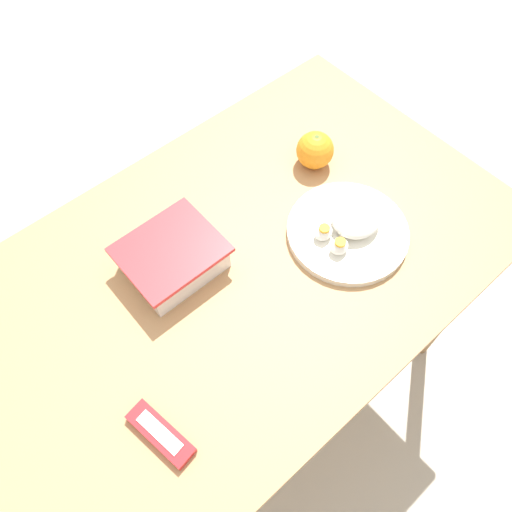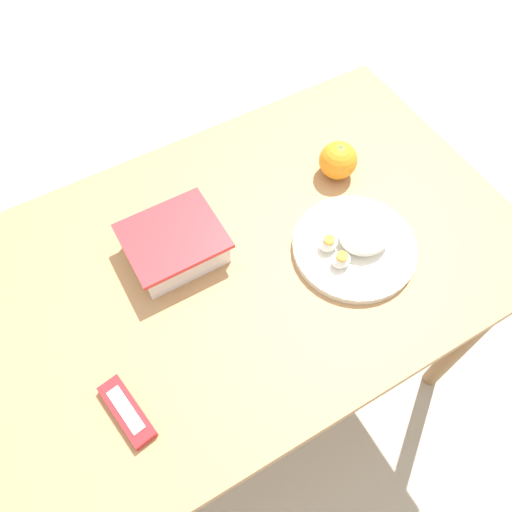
{
  "view_description": "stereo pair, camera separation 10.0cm",
  "coord_description": "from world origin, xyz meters",
  "px_view_note": "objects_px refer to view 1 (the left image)",
  "views": [
    {
      "loc": [
        -0.28,
        -0.42,
        1.66
      ],
      "look_at": [
        0.06,
        -0.02,
        0.81
      ],
      "focal_mm": 35.0,
      "sensor_mm": 36.0,
      "label": 1
    },
    {
      "loc": [
        -0.2,
        -0.47,
        1.66
      ],
      "look_at": [
        0.06,
        -0.02,
        0.81
      ],
      "focal_mm": 35.0,
      "sensor_mm": 36.0,
      "label": 2
    }
  ],
  "objects_px": {
    "food_container": "(173,259)",
    "orange_fruit": "(315,150)",
    "rice_plate": "(349,229)",
    "candy_bar": "(161,434)"
  },
  "relations": [
    {
      "from": "rice_plate",
      "to": "candy_bar",
      "type": "height_order",
      "value": "rice_plate"
    },
    {
      "from": "rice_plate",
      "to": "candy_bar",
      "type": "bearing_deg",
      "value": -171.81
    },
    {
      "from": "food_container",
      "to": "orange_fruit",
      "type": "height_order",
      "value": "orange_fruit"
    },
    {
      "from": "candy_bar",
      "to": "orange_fruit",
      "type": "bearing_deg",
      "value": 23.29
    },
    {
      "from": "rice_plate",
      "to": "candy_bar",
      "type": "distance_m",
      "value": 0.54
    },
    {
      "from": "orange_fruit",
      "to": "candy_bar",
      "type": "relative_size",
      "value": 0.64
    },
    {
      "from": "food_container",
      "to": "candy_bar",
      "type": "height_order",
      "value": "food_container"
    },
    {
      "from": "food_container",
      "to": "orange_fruit",
      "type": "distance_m",
      "value": 0.41
    },
    {
      "from": "food_container",
      "to": "orange_fruit",
      "type": "bearing_deg",
      "value": 2.07
    },
    {
      "from": "orange_fruit",
      "to": "candy_bar",
      "type": "bearing_deg",
      "value": -156.71
    }
  ]
}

